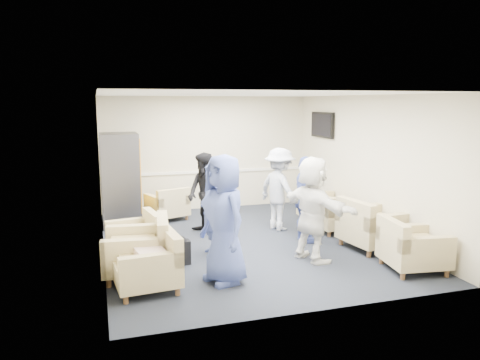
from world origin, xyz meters
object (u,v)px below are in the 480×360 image
object	(u,v)px
armchair_left_mid	(141,251)
armchair_right_midnear	(370,228)
person_back_right	(280,189)
armchair_right_midfar	(334,215)
armchair_corner	(168,206)
armchair_right_far	(319,207)
person_mid_left	(211,210)
armchair_left_far	(137,238)
person_mid_right	(305,200)
person_front_right	(313,209)
armchair_right_near	(410,249)
vending_machine	(120,179)
armchair_left_near	(151,266)
person_front_left	(224,219)
person_back_left	(205,194)

from	to	relation	value
armchair_left_mid	armchair_right_midnear	size ratio (longest dim) A/B	0.98
person_back_right	armchair_right_midfar	bearing A→B (deg)	-134.72
armchair_left_mid	armchair_corner	size ratio (longest dim) A/B	1.06
armchair_right_far	person_mid_left	xyz separation A→B (m)	(-2.70, -1.40, 0.45)
armchair_left_far	armchair_right_midfar	world-z (taller)	armchair_right_midfar
armchair_right_midfar	person_back_right	bearing A→B (deg)	66.11
person_mid_right	person_front_right	world-z (taller)	person_front_right
person_mid_right	armchair_right_midfar	bearing A→B (deg)	-50.72
armchair_right_midnear	armchair_right_near	bearing A→B (deg)	172.11
armchair_right_midnear	vending_machine	world-z (taller)	vending_machine
armchair_left_near	armchair_left_far	xyz separation A→B (m)	(-0.06, 1.50, -0.02)
armchair_corner	person_back_right	bearing A→B (deg)	125.51
armchair_left_mid	person_front_left	world-z (taller)	person_front_left
armchair_right_midfar	person_back_right	world-z (taller)	person_back_right
armchair_left_mid	person_mid_right	size ratio (longest dim) A/B	0.65
armchair_right_midnear	person_back_left	size ratio (longest dim) A/B	0.66
armchair_right_midnear	armchair_corner	size ratio (longest dim) A/B	1.08
person_mid_right	armchair_left_far	bearing A→B (deg)	99.72
armchair_right_near	person_front_right	size ratio (longest dim) A/B	0.57
armchair_right_midnear	person_front_right	size ratio (longest dim) A/B	0.62
armchair_left_mid	person_mid_right	distance (m)	3.20
person_front_left	armchair_right_midfar	bearing A→B (deg)	107.69
person_front_left	person_front_right	bearing A→B (deg)	89.83
armchair_right_near	person_mid_left	xyz separation A→B (m)	(-2.74, 1.63, 0.44)
person_back_left	armchair_left_far	bearing A→B (deg)	-78.24
person_mid_left	vending_machine	bearing A→B (deg)	-149.31
armchair_left_far	armchair_right_far	bearing A→B (deg)	96.11
armchair_right_far	vending_machine	xyz separation A→B (m)	(-4.05, 1.09, 0.63)
armchair_right_far	person_mid_right	size ratio (longest dim) A/B	0.56
armchair_right_near	armchair_left_far	bearing A→B (deg)	72.33
person_back_right	person_mid_right	distance (m)	0.93
person_back_left	person_front_right	world-z (taller)	person_front_right
armchair_right_near	armchair_corner	bearing A→B (deg)	44.28
vending_machine	person_mid_right	bearing A→B (deg)	-35.60
person_front_left	person_back_right	size ratio (longest dim) A/B	1.11
person_front_left	armchair_right_near	bearing A→B (deg)	65.29
person_mid_left	person_front_right	xyz separation A→B (m)	(1.50, -0.76, 0.08)
armchair_left_near	armchair_right_far	bearing A→B (deg)	118.47
armchair_left_near	armchair_corner	bearing A→B (deg)	162.43
armchair_corner	person_front_right	distance (m)	3.88
armchair_corner	person_mid_right	world-z (taller)	person_mid_right
armchair_right_far	person_back_right	xyz separation A→B (m)	(-1.01, -0.25, 0.50)
armchair_left_near	person_mid_right	distance (m)	3.34
vending_machine	armchair_left_far	bearing A→B (deg)	-86.57
person_back_left	person_front_right	bearing A→B (deg)	10.98
armchair_left_near	armchair_left_far	bearing A→B (deg)	176.65
armchair_left_far	person_back_left	bearing A→B (deg)	114.70
armchair_corner	person_mid_left	bearing A→B (deg)	78.82
armchair_corner	person_front_left	size ratio (longest dim) A/B	0.53
armchair_left_mid	armchair_right_midnear	xyz separation A→B (m)	(3.98, 0.15, 0.01)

